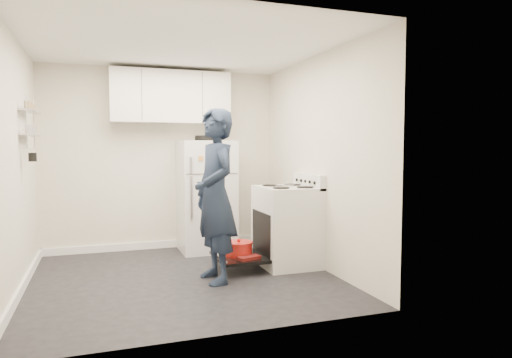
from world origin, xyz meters
name	(u,v)px	position (x,y,z in m)	size (l,w,h in m)	color
room	(180,167)	(-0.03, 0.03, 1.21)	(3.21, 3.21, 2.51)	black
electric_range	(286,227)	(1.26, 0.15, 0.47)	(0.66, 0.76, 1.10)	silver
open_oven_door	(239,252)	(0.67, 0.15, 0.20)	(0.55, 0.70, 0.24)	black
refrigerator	(206,195)	(0.54, 1.25, 0.76)	(0.72, 0.74, 1.58)	silver
upper_cabinets	(171,97)	(0.10, 1.43, 2.10)	(1.60, 0.33, 0.70)	silver
wall_shelf_rack	(31,123)	(-1.52, 0.49, 1.68)	(0.14, 0.60, 0.61)	#B2B2B7
person	(215,196)	(0.30, -0.21, 0.91)	(0.67, 0.44, 1.83)	#182236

